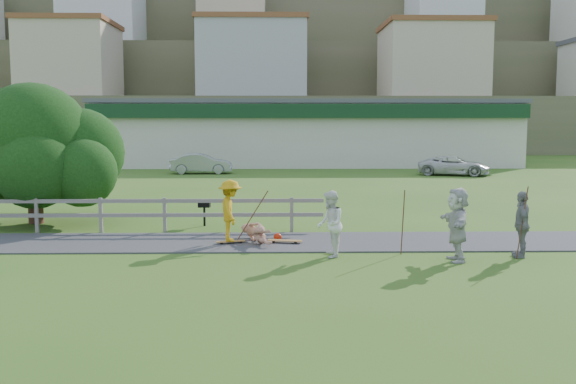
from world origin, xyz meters
name	(u,v)px	position (x,y,z in m)	size (l,w,h in m)	color
ground	(220,254)	(0.00, 0.00, 0.00)	(260.00, 260.00, 0.00)	#35611B
path	(224,242)	(0.00, 1.50, 0.02)	(34.00, 3.00, 0.04)	#363639
fence	(81,210)	(-4.62, 3.30, 0.72)	(15.05, 0.10, 1.10)	#645E58
strip_mall	(306,132)	(4.00, 34.94, 2.58)	(32.50, 10.75, 5.10)	beige
hillside	(265,55)	(0.00, 91.31, 14.41)	(220.00, 67.00, 47.50)	#515834
skater_rider	(230,214)	(0.20, 1.23, 0.87)	(1.13, 0.65, 1.75)	#CE9413
skater_fallen	(257,233)	(0.95, 1.37, 0.32)	(1.73, 0.41, 0.63)	tan
spectator_a	(330,224)	(2.88, -0.49, 0.86)	(0.84, 0.65, 1.72)	white
spectator_b	(522,224)	(7.81, -0.60, 0.86)	(1.00, 0.42, 1.71)	gray
spectator_d	(457,224)	(6.01, -1.04, 0.93)	(1.72, 0.55, 1.86)	#BBBBB7
car_silver	(201,164)	(-3.40, 25.91, 0.67)	(1.43, 4.09, 1.35)	#989A9F
car_white	(454,166)	(13.03, 24.18, 0.63)	(2.07, 4.50, 1.25)	silver
tree	(34,163)	(-6.72, 5.19, 2.08)	(6.38, 6.38, 4.16)	black
bbq	(204,214)	(-0.89, 4.53, 0.42)	(0.38, 0.29, 0.83)	black
longboard_rider	(231,243)	(0.20, 1.23, 0.05)	(0.81, 0.20, 0.09)	olive
longboard_fallen	(285,242)	(1.75, 1.27, 0.05)	(0.98, 0.24, 0.11)	olive
helmet	(278,237)	(1.55, 1.72, 0.12)	(0.24, 0.24, 0.24)	red
pole_rider	(252,212)	(0.80, 1.63, 0.88)	(0.03, 0.03, 1.76)	#502E20
pole_spec_left	(403,222)	(4.82, -0.19, 0.85)	(0.03, 0.03, 1.70)	#502E20
pole_spec_right	(522,223)	(7.73, -0.85, 0.94)	(0.03, 0.03, 1.87)	#502E20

